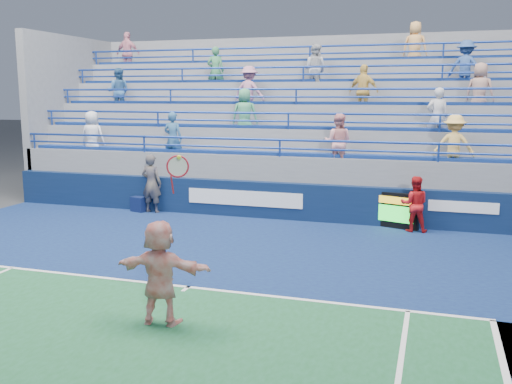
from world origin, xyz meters
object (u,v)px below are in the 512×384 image
(serve_speed_board, at_px, (393,210))
(judge_chair, at_px, (141,203))
(ball_girl, at_px, (414,204))
(line_judge, at_px, (151,184))
(tennis_player, at_px, (160,272))

(serve_speed_board, xyz_separation_m, judge_chair, (-7.82, -0.05, -0.23))
(serve_speed_board, distance_m, ball_girl, 0.68)
(serve_speed_board, distance_m, line_judge, 7.40)
(serve_speed_board, height_order, ball_girl, ball_girl)
(judge_chair, xyz_separation_m, ball_girl, (8.39, -0.22, 0.48))
(tennis_player, xyz_separation_m, ball_girl, (3.64, 7.75, -0.11))
(serve_speed_board, bearing_deg, line_judge, -179.01)
(tennis_player, bearing_deg, judge_chair, 120.74)
(ball_girl, bearing_deg, serve_speed_board, -30.15)
(ball_girl, bearing_deg, judge_chair, -5.97)
(tennis_player, xyz_separation_m, line_judge, (-4.32, 7.90, 0.06))
(judge_chair, relative_size, tennis_player, 0.31)
(tennis_player, height_order, ball_girl, tennis_player)
(line_judge, bearing_deg, ball_girl, -177.68)
(serve_speed_board, xyz_separation_m, ball_girl, (0.57, -0.27, 0.26))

